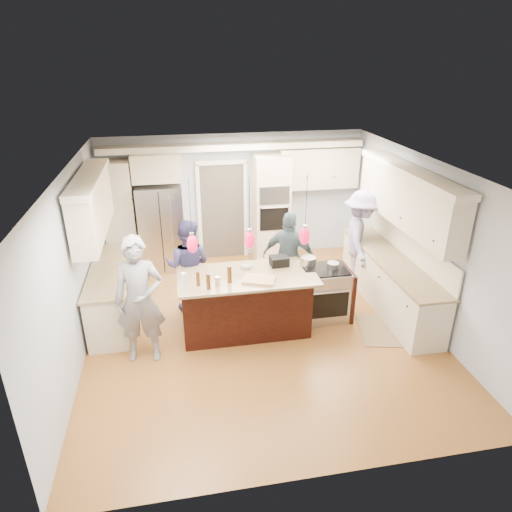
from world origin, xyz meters
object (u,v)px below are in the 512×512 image
Objects in this scene: refrigerator at (162,228)px; person_bar_end at (140,300)px; kitchen_island at (244,301)px; island_range at (325,293)px; person_far_left at (188,266)px.

refrigerator is 0.93× the size of person_bar_end.
island_range is (1.41, 0.08, -0.03)m from kitchen_island.
island_range is at bearing 16.84° from person_bar_end.
person_bar_end is at bearing -95.29° from refrigerator.
person_far_left is (-0.85, 0.78, 0.35)m from kitchen_island.
refrigerator is 1.08× the size of person_far_left.
refrigerator is 1.85m from person_far_left.
refrigerator is 3.13m from person_bar_end.
person_far_left is at bearing 137.67° from kitchen_island.
refrigerator is at bearing 89.81° from person_bar_end.
person_bar_end is 1.17× the size of person_far_left.
person_bar_end reaches higher than island_range.
refrigerator is at bearing 116.92° from kitchen_island.
island_range is 0.55× the size of person_far_left.
person_far_left is at bearing 162.75° from island_range.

